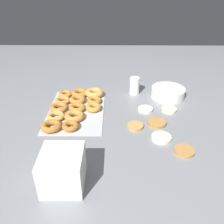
{
  "coord_description": "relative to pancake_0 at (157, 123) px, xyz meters",
  "views": [
    {
      "loc": [
        1.01,
        -0.07,
        0.7
      ],
      "look_at": [
        -0.08,
        -0.08,
        0.04
      ],
      "focal_mm": 38.0,
      "sensor_mm": 36.0,
      "label": 1
    }
  ],
  "objects": [
    {
      "name": "ground_plane",
      "position": [
        0.02,
        -0.15,
        -0.01
      ],
      "size": [
        3.0,
        3.0,
        0.0
      ],
      "primitive_type": "plane",
      "color": "gray"
    },
    {
      "name": "pancake_0",
      "position": [
        0.0,
        0.0,
        0.0
      ],
      "size": [
        0.1,
        0.1,
        0.01
      ],
      "primitive_type": "cylinder",
      "color": "#B27F42",
      "rests_on": "ground_plane"
    },
    {
      "name": "pancake_1",
      "position": [
        -0.14,
        -0.04,
        -0.0
      ],
      "size": [
        0.08,
        0.08,
        0.01
      ],
      "primitive_type": "cylinder",
      "color": "silver",
      "rests_on": "ground_plane"
    },
    {
      "name": "pancake_2",
      "position": [
        0.22,
        0.09,
        -0.0
      ],
      "size": [
        0.09,
        0.09,
        0.01
      ],
      "primitive_type": "cylinder",
      "color": "#B27F42",
      "rests_on": "ground_plane"
    },
    {
      "name": "pancake_3",
      "position": [
        0.13,
        0.0,
        -0.0
      ],
      "size": [
        0.1,
        0.1,
        0.01
      ],
      "primitive_type": "cylinder",
      "color": "beige",
      "rests_on": "ground_plane"
    },
    {
      "name": "pancake_4",
      "position": [
        0.03,
        -0.11,
        -0.0
      ],
      "size": [
        0.08,
        0.08,
        0.01
      ],
      "primitive_type": "cylinder",
      "color": "tan",
      "rests_on": "ground_plane"
    },
    {
      "name": "pancake_5",
      "position": [
        -0.14,
        0.09,
        -0.0
      ],
      "size": [
        0.09,
        0.09,
        0.01
      ],
      "primitive_type": "cylinder",
      "color": "beige",
      "rests_on": "ground_plane"
    },
    {
      "name": "donut_tray",
      "position": [
        -0.15,
        -0.45,
        0.01
      ],
      "size": [
        0.48,
        0.31,
        0.04
      ],
      "color": "silver",
      "rests_on": "ground_plane"
    },
    {
      "name": "batter_bowl",
      "position": [
        -0.31,
        0.12,
        0.02
      ],
      "size": [
        0.21,
        0.21,
        0.06
      ],
      "color": "white",
      "rests_on": "ground_plane"
    },
    {
      "name": "container_stack",
      "position": [
        0.41,
        -0.41,
        0.06
      ],
      "size": [
        0.16,
        0.15,
        0.14
      ],
      "color": "white",
      "rests_on": "ground_plane"
    },
    {
      "name": "paper_cup",
      "position": [
        -0.35,
        -0.09,
        0.05
      ],
      "size": [
        0.06,
        0.06,
        0.11
      ],
      "color": "white",
      "rests_on": "ground_plane"
    }
  ]
}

